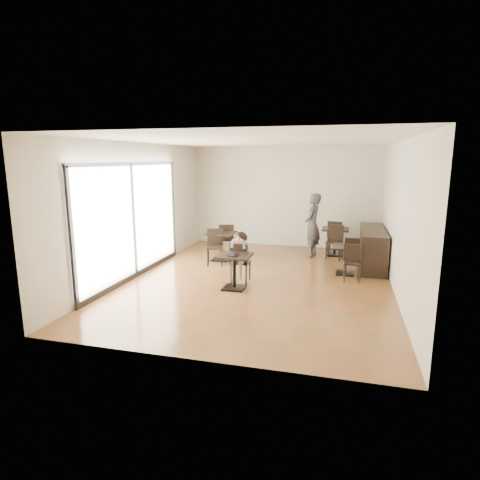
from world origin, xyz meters
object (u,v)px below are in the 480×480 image
(cafe_table_mid, at_px, (345,260))
(chair_left_a, at_px, (227,240))
(adult_patron, at_px, (312,225))
(chair_back_a, at_px, (335,236))
(child, at_px, (241,257))
(cafe_table_left, at_px, (221,246))
(child_table, at_px, (234,272))
(cafe_table_back, at_px, (335,242))
(chair_left_b, at_px, (215,247))
(chair_mid_a, at_px, (351,253))
(chair_mid_b, at_px, (352,263))
(chair_back_b, at_px, (334,243))
(child_chair, at_px, (241,262))

(cafe_table_mid, height_order, chair_left_a, chair_left_a)
(adult_patron, distance_m, chair_back_a, 1.10)
(child, relative_size, cafe_table_left, 1.46)
(child_table, height_order, child, child)
(cafe_table_back, height_order, chair_left_a, chair_left_a)
(child_table, relative_size, chair_left_b, 0.80)
(cafe_table_back, distance_m, chair_left_a, 3.21)
(cafe_table_left, bearing_deg, cafe_table_mid, -9.43)
(cafe_table_left, height_order, chair_back_a, chair_back_a)
(adult_patron, distance_m, chair_left_b, 2.99)
(adult_patron, height_order, cafe_table_left, adult_patron)
(child, height_order, chair_left_a, child)
(adult_patron, distance_m, cafe_table_left, 2.74)
(cafe_table_left, xyz_separation_m, chair_left_a, (0.00, 0.55, 0.08))
(cafe_table_left, height_order, chair_left_a, chair_left_a)
(chair_mid_a, relative_size, chair_mid_b, 1.00)
(chair_mid_b, bearing_deg, chair_mid_a, 87.00)
(adult_patron, distance_m, chair_back_b, 0.82)
(cafe_table_mid, height_order, chair_back_b, chair_back_b)
(child_table, xyz_separation_m, cafe_table_left, (-1.05, 2.38, 0.01))
(child_chair, height_order, chair_back_a, chair_back_a)
(cafe_table_mid, xyz_separation_m, chair_mid_b, (0.14, -0.55, 0.07))
(chair_mid_a, bearing_deg, child_chair, 32.95)
(adult_patron, bearing_deg, chair_back_b, 77.12)
(child_table, bearing_deg, chair_mid_a, 43.39)
(child_table, bearing_deg, child, 90.00)
(cafe_table_back, height_order, chair_back_a, chair_back_a)
(cafe_table_left, relative_size, chair_back_a, 0.83)
(child_table, height_order, chair_back_b, chair_back_b)
(adult_patron, xyz_separation_m, chair_mid_b, (1.11, -2.24, -0.50))
(child_table, relative_size, chair_mid_a, 0.91)
(cafe_table_back, bearing_deg, child_table, -118.15)
(cafe_table_back, bearing_deg, chair_mid_a, -72.23)
(child_table, distance_m, chair_back_a, 4.74)
(chair_back_b, bearing_deg, chair_left_a, -165.79)
(cafe_table_mid, bearing_deg, chair_mid_a, 75.39)
(cafe_table_mid, xyz_separation_m, cafe_table_left, (-3.41, 0.57, 0.05))
(adult_patron, bearing_deg, chair_mid_a, 52.36)
(child_chair, distance_m, cafe_table_left, 2.11)
(child, height_order, chair_left_b, child)
(chair_back_a, bearing_deg, child_chair, 69.50)
(child_chair, bearing_deg, child_table, 90.00)
(cafe_table_left, distance_m, chair_left_a, 0.56)
(child_chair, relative_size, chair_mid_a, 1.10)
(cafe_table_mid, distance_m, chair_mid_a, 0.57)
(child_table, bearing_deg, chair_mid_b, 26.81)
(cafe_table_mid, bearing_deg, child_chair, -151.81)
(child, relative_size, chair_left_a, 1.22)
(child, xyz_separation_m, cafe_table_back, (2.04, 3.26, -0.18))
(cafe_table_left, height_order, chair_back_b, chair_back_b)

